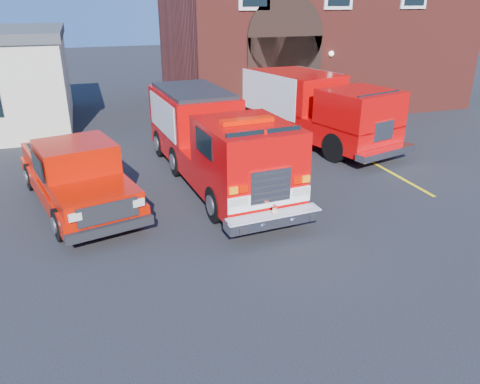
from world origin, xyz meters
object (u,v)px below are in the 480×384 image
object	(u,v)px
fire_station	(308,23)
secondary_truck	(308,105)
pickup_truck	(76,175)
fire_engine	(214,140)

from	to	relation	value
fire_station	secondary_truck	size ratio (longest dim) A/B	1.74
fire_station	pickup_truck	world-z (taller)	fire_station
fire_station	pickup_truck	size ratio (longest dim) A/B	2.39
fire_engine	secondary_truck	distance (m)	6.09
secondary_truck	fire_engine	bearing A→B (deg)	-145.49
fire_station	pickup_truck	xyz separation A→B (m)	(-12.78, -11.66, -3.32)
fire_station	secondary_truck	bearing A→B (deg)	-114.76
pickup_truck	fire_station	bearing A→B (deg)	42.38
fire_station	pickup_truck	distance (m)	17.62
pickup_truck	secondary_truck	bearing A→B (deg)	23.88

